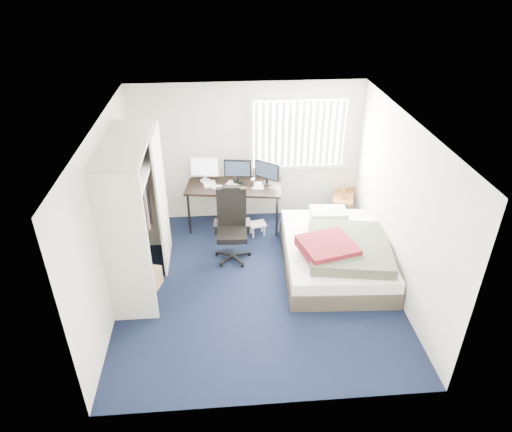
{
  "coord_description": "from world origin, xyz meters",
  "views": [
    {
      "loc": [
        -0.46,
        -5.38,
        4.38
      ],
      "look_at": [
        0.02,
        0.4,
        0.95
      ],
      "focal_mm": 32.0,
      "sensor_mm": 36.0,
      "label": 1
    }
  ],
  "objects_px": {
    "desk": "(234,183)",
    "office_chair": "(232,232)",
    "nightstand": "(344,197)",
    "bed": "(336,253)"
  },
  "relations": [
    {
      "from": "desk",
      "to": "bed",
      "type": "height_order",
      "value": "desk"
    },
    {
      "from": "office_chair",
      "to": "desk",
      "type": "bearing_deg",
      "value": 85.02
    },
    {
      "from": "desk",
      "to": "nightstand",
      "type": "xyz_separation_m",
      "value": [
        2.0,
        0.09,
        -0.4
      ]
    },
    {
      "from": "desk",
      "to": "office_chair",
      "type": "bearing_deg",
      "value": -94.98
    },
    {
      "from": "desk",
      "to": "bed",
      "type": "bearing_deg",
      "value": -43.78
    },
    {
      "from": "nightstand",
      "to": "bed",
      "type": "relative_size",
      "value": 0.36
    },
    {
      "from": "desk",
      "to": "nightstand",
      "type": "relative_size",
      "value": 2.2
    },
    {
      "from": "office_chair",
      "to": "bed",
      "type": "height_order",
      "value": "office_chair"
    },
    {
      "from": "nightstand",
      "to": "bed",
      "type": "distance_m",
      "value": 1.62
    },
    {
      "from": "office_chair",
      "to": "nightstand",
      "type": "distance_m",
      "value": 2.35
    }
  ]
}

